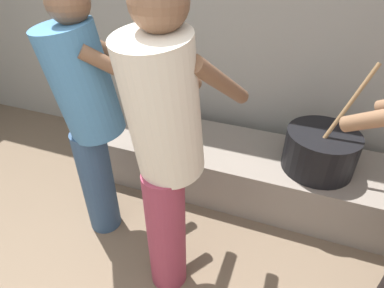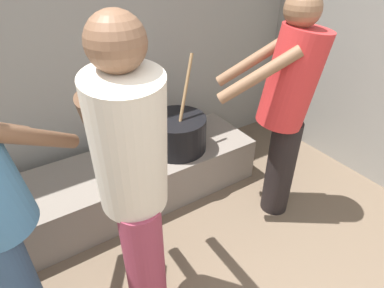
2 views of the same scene
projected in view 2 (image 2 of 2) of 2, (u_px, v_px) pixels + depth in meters
name	position (u px, v px, depth m)	size (l,w,h in m)	color
hearth_ledge	(121.00, 184.00, 2.44)	(2.17, 0.60, 0.36)	slate
cooking_pot_main	(177.00, 133.00, 2.47)	(0.45, 0.45, 0.72)	black
cook_in_cream_shirt	(134.00, 179.00, 1.35)	(0.46, 0.72, 1.59)	#8C3347
cook_in_red_shirt	(287.00, 104.00, 2.02)	(0.72, 0.64, 1.56)	black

